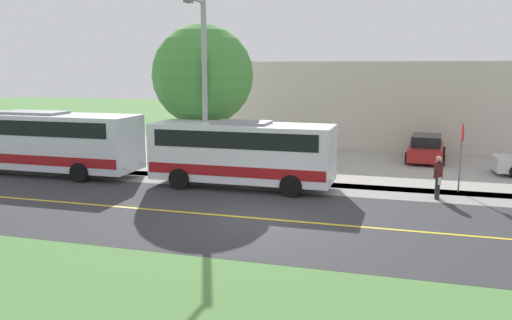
% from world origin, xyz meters
% --- Properties ---
extents(ground_plane, '(120.00, 120.00, 0.00)m').
position_xyz_m(ground_plane, '(0.00, 0.00, 0.00)').
color(ground_plane, '#548442').
extents(road_surface, '(8.00, 100.00, 0.01)m').
position_xyz_m(road_surface, '(0.00, 0.00, 0.00)').
color(road_surface, '#333335').
rests_on(road_surface, ground).
extents(sidewalk, '(2.40, 100.00, 0.01)m').
position_xyz_m(sidewalk, '(-5.20, 0.00, 0.00)').
color(sidewalk, gray).
rests_on(sidewalk, ground).
extents(parking_lot_surface, '(14.00, 36.00, 0.01)m').
position_xyz_m(parking_lot_surface, '(-12.40, 3.00, 0.00)').
color(parking_lot_surface, '#9E9991').
rests_on(parking_lot_surface, ground).
extents(road_centre_line, '(0.16, 100.00, 0.00)m').
position_xyz_m(road_centre_line, '(0.00, 0.00, 0.01)').
color(road_centre_line, gold).
rests_on(road_centre_line, ground).
extents(shuttle_bus_front, '(2.67, 7.95, 2.87)m').
position_xyz_m(shuttle_bus_front, '(-4.51, -2.03, 1.58)').
color(shuttle_bus_front, white).
rests_on(shuttle_bus_front, ground).
extents(transit_bus_rear, '(2.76, 10.67, 3.04)m').
position_xyz_m(transit_bus_rear, '(-4.56, -12.63, 1.67)').
color(transit_bus_rear, silver).
rests_on(transit_bus_rear, ground).
extents(pedestrian_with_bags, '(0.72, 0.34, 1.72)m').
position_xyz_m(pedestrian_with_bags, '(-4.64, 6.03, 0.93)').
color(pedestrian_with_bags, '#262628').
rests_on(pedestrian_with_bags, ground).
extents(stop_sign, '(0.76, 0.07, 2.88)m').
position_xyz_m(stop_sign, '(-6.10, 6.95, 1.96)').
color(stop_sign, slate).
rests_on(stop_sign, ground).
extents(street_light_pole, '(1.97, 0.24, 8.04)m').
position_xyz_m(street_light_pole, '(-4.88, -3.91, 4.43)').
color(street_light_pole, '#9E9EA3').
rests_on(street_light_pole, ground).
extents(parked_car_near, '(4.50, 2.21, 1.45)m').
position_xyz_m(parked_car_near, '(-13.52, 5.80, 0.69)').
color(parked_car_near, '#A51E1E').
rests_on(parked_car_near, ground).
extents(tree_curbside, '(4.93, 4.93, 7.21)m').
position_xyz_m(tree_curbside, '(-7.40, -4.96, 4.73)').
color(tree_curbside, '#4C3826').
rests_on(tree_curbside, ground).
extents(commercial_building, '(10.00, 18.28, 5.49)m').
position_xyz_m(commercial_building, '(-21.40, 2.38, 2.74)').
color(commercial_building, beige).
rests_on(commercial_building, ground).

